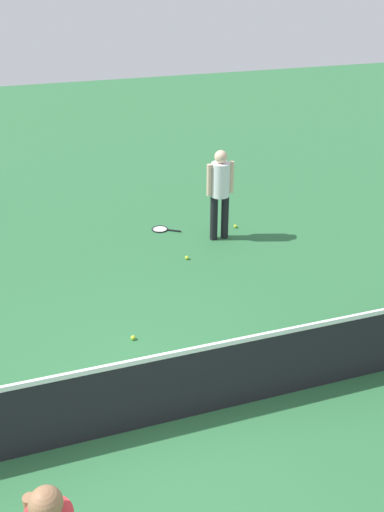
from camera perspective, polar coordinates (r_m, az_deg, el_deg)
ground_plane at (r=6.78m, az=-4.46°, el=-16.53°), size 40.00×40.00×0.00m
court_net at (r=6.44m, az=-4.63°, el=-13.35°), size 10.09×0.09×1.07m
player_near_side at (r=10.38m, az=2.82°, el=6.81°), size 0.52×0.35×1.70m
tennis_racket_near_player at (r=11.10m, az=-3.08°, el=2.68°), size 0.58×0.47×0.03m
tennis_ball_near_player at (r=11.20m, az=4.34°, el=2.97°), size 0.07×0.07×0.07m
tennis_ball_by_net at (r=10.00m, az=-0.51°, el=-0.17°), size 0.07×0.07×0.07m
tennis_ball_midcourt at (r=8.04m, az=-5.88°, el=-8.09°), size 0.07×0.07×0.07m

